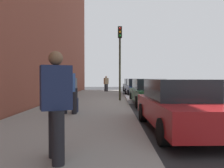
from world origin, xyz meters
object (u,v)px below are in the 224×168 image
at_px(parked_car_navy, 137,88).
at_px(traffic_light_pole, 120,51).
at_px(parked_car_red, 179,105).
at_px(rolling_suitcase, 75,105).
at_px(parked_car_green, 149,92).
at_px(pedestrian_grey_coat, 74,86).
at_px(pedestrian_navy_coat, 56,103).
at_px(pedestrian_blue_coat, 69,89).
at_px(pedestrian_tan_coat, 106,83).
at_px(parked_car_black, 132,85).

bearing_deg(parked_car_navy, traffic_light_pole, -17.73).
xyz_separation_m(parked_car_red, rolling_suitcase, (-2.60, -3.52, -0.32)).
relative_size(parked_car_red, traffic_light_pole, 1.04).
height_order(parked_car_navy, parked_car_red, same).
bearing_deg(parked_car_red, parked_car_navy, 179.76).
height_order(parked_car_green, pedestrian_grey_coat, pedestrian_grey_coat).
relative_size(pedestrian_navy_coat, pedestrian_grey_coat, 1.13).
xyz_separation_m(pedestrian_blue_coat, pedestrian_grey_coat, (-5.74, -0.86, -0.11)).
relative_size(parked_car_red, pedestrian_tan_coat, 2.92).
xyz_separation_m(parked_car_navy, parked_car_green, (6.23, 0.03, 0.00)).
relative_size(parked_car_navy, traffic_light_pole, 0.90).
bearing_deg(parked_car_red, pedestrian_navy_coat, -44.37).
height_order(pedestrian_tan_coat, rolling_suitcase, pedestrian_tan_coat).
bearing_deg(parked_car_black, rolling_suitcase, -12.73).
distance_m(parked_car_black, traffic_light_pole, 11.40).
bearing_deg(pedestrian_navy_coat, parked_car_black, 172.12).
distance_m(parked_car_black, pedestrian_grey_coat, 11.73).
xyz_separation_m(parked_car_navy, pedestrian_tan_coat, (-4.83, -2.83, 0.28)).
relative_size(parked_car_green, traffic_light_pole, 1.03).
distance_m(pedestrian_tan_coat, pedestrian_navy_coat, 20.46).
relative_size(pedestrian_tan_coat, pedestrian_navy_coat, 0.90).
relative_size(pedestrian_blue_coat, traffic_light_pole, 0.39).
xyz_separation_m(pedestrian_blue_coat, pedestrian_tan_coat, (-15.37, 0.90, -0.09)).
relative_size(parked_car_green, pedestrian_grey_coat, 2.94).
relative_size(parked_car_navy, pedestrian_grey_coat, 2.56).
xyz_separation_m(parked_car_green, pedestrian_grey_coat, (-1.43, -4.62, 0.26)).
bearing_deg(rolling_suitcase, parked_car_green, 136.87).
relative_size(parked_car_navy, parked_car_red, 0.86).
relative_size(pedestrian_blue_coat, rolling_suitcase, 1.95).
xyz_separation_m(parked_car_navy, parked_car_red, (12.68, -0.05, 0.00)).
bearing_deg(parked_car_green, parked_car_black, 179.91).
relative_size(pedestrian_blue_coat, pedestrian_tan_coat, 1.11).
height_order(pedestrian_blue_coat, pedestrian_tan_coat, pedestrian_blue_coat).
distance_m(parked_car_red, pedestrian_blue_coat, 4.27).
distance_m(parked_car_navy, pedestrian_grey_coat, 6.64).
height_order(parked_car_green, traffic_light_pole, traffic_light_pole).
xyz_separation_m(parked_car_black, parked_car_red, (18.65, -0.10, 0.00)).
bearing_deg(traffic_light_pole, pedestrian_tan_coat, -172.91).
height_order(pedestrian_grey_coat, traffic_light_pole, traffic_light_pole).
xyz_separation_m(pedestrian_navy_coat, traffic_light_pole, (-10.60, 1.33, 2.14)).
bearing_deg(parked_car_navy, pedestrian_blue_coat, -19.49).
relative_size(parked_car_black, pedestrian_navy_coat, 2.42).
bearing_deg(pedestrian_blue_coat, parked_car_green, 138.88).
relative_size(parked_car_black, traffic_light_pole, 0.96).
bearing_deg(pedestrian_grey_coat, pedestrian_tan_coat, 169.69).
distance_m(parked_car_navy, parked_car_red, 12.68).
distance_m(parked_car_red, traffic_light_pole, 8.21).
bearing_deg(rolling_suitcase, traffic_light_pole, 158.71).
distance_m(pedestrian_tan_coat, traffic_light_pole, 10.18).
bearing_deg(parked_car_red, parked_car_black, 179.68).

